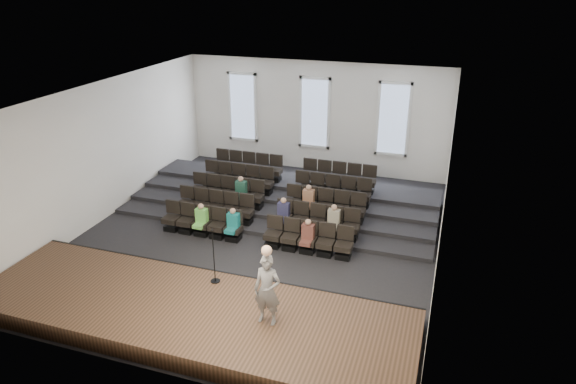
# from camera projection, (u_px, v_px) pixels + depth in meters

# --- Properties ---
(ground) EXTENTS (14.00, 14.00, 0.00)m
(ground) POSITION_uv_depth(u_px,v_px,m) (260.00, 235.00, 17.99)
(ground) COLOR black
(ground) RESTS_ON ground
(ceiling) EXTENTS (12.00, 14.00, 0.02)m
(ceiling) POSITION_uv_depth(u_px,v_px,m) (256.00, 93.00, 16.03)
(ceiling) COLOR white
(ceiling) RESTS_ON ground
(wall_back) EXTENTS (12.00, 0.04, 5.00)m
(wall_back) POSITION_uv_depth(u_px,v_px,m) (315.00, 117.00, 23.14)
(wall_back) COLOR white
(wall_back) RESTS_ON ground
(wall_front) EXTENTS (12.00, 0.04, 5.00)m
(wall_front) POSITION_uv_depth(u_px,v_px,m) (137.00, 278.00, 10.88)
(wall_front) COLOR white
(wall_front) RESTS_ON ground
(wall_left) EXTENTS (0.04, 14.00, 5.00)m
(wall_left) POSITION_uv_depth(u_px,v_px,m) (105.00, 150.00, 18.76)
(wall_left) COLOR white
(wall_left) RESTS_ON ground
(wall_right) EXTENTS (0.04, 14.00, 5.00)m
(wall_right) POSITION_uv_depth(u_px,v_px,m) (446.00, 191.00, 15.27)
(wall_right) COLOR white
(wall_right) RESTS_ON ground
(stage) EXTENTS (11.80, 3.60, 0.50)m
(stage) POSITION_uv_depth(u_px,v_px,m) (189.00, 313.00, 13.44)
(stage) COLOR #503322
(stage) RESTS_ON ground
(stage_lip) EXTENTS (11.80, 0.06, 0.52)m
(stage_lip) POSITION_uv_depth(u_px,v_px,m) (218.00, 278.00, 14.99)
(stage_lip) COLOR black
(stage_lip) RESTS_ON ground
(risers) EXTENTS (11.80, 4.80, 0.60)m
(risers) POSITION_uv_depth(u_px,v_px,m) (288.00, 196.00, 20.68)
(risers) COLOR black
(risers) RESTS_ON ground
(seating_rows) EXTENTS (6.80, 4.70, 1.67)m
(seating_rows) POSITION_uv_depth(u_px,v_px,m) (274.00, 201.00, 19.07)
(seating_rows) COLOR black
(seating_rows) RESTS_ON ground
(windows) EXTENTS (8.44, 0.10, 3.24)m
(windows) POSITION_uv_depth(u_px,v_px,m) (315.00, 113.00, 23.00)
(windows) COLOR white
(windows) RESTS_ON wall_back
(audience) EXTENTS (4.85, 2.64, 1.10)m
(audience) POSITION_uv_depth(u_px,v_px,m) (272.00, 212.00, 17.83)
(audience) COLOR #71D555
(audience) RESTS_ON seating_rows
(speaker) EXTENTS (0.68, 0.45, 1.85)m
(speaker) POSITION_uv_depth(u_px,v_px,m) (267.00, 290.00, 12.37)
(speaker) COLOR slate
(speaker) RESTS_ON stage
(mic_stand) EXTENTS (0.28, 0.28, 1.65)m
(mic_stand) POSITION_uv_depth(u_px,v_px,m) (214.00, 266.00, 14.20)
(mic_stand) COLOR black
(mic_stand) RESTS_ON stage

